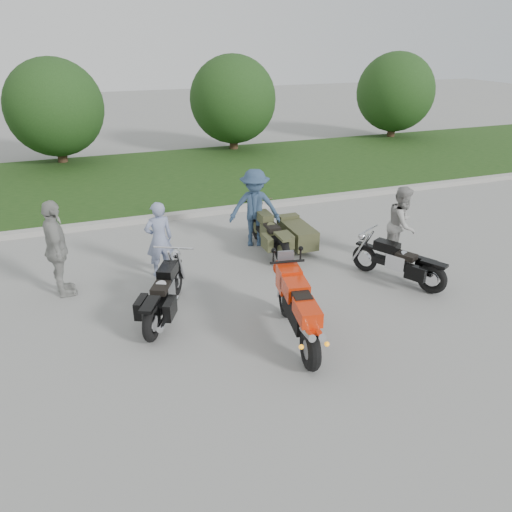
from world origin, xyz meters
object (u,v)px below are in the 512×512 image
object	(u,v)px
sportbike_red	(298,309)
person_denim	(255,208)
person_stripe	(159,239)
person_back	(57,249)
cruiser_right	(401,264)
person_grey	(402,224)
cruiser_left	(163,297)
cruiser_sidecar	(286,235)

from	to	relation	value
sportbike_red	person_denim	xyz separation A→B (m)	(0.78, 4.19, 0.31)
sportbike_red	person_stripe	world-z (taller)	person_stripe
person_stripe	person_back	size ratio (longest dim) A/B	0.84
cruiser_right	person_grey	xyz separation A→B (m)	(0.64, 0.97, 0.45)
cruiser_left	cruiser_right	world-z (taller)	cruiser_left
cruiser_right	person_back	size ratio (longest dim) A/B	1.00
cruiser_left	cruiser_sidecar	xyz separation A→B (m)	(3.30, 2.06, -0.03)
sportbike_red	person_stripe	bearing A→B (deg)	126.21
cruiser_sidecar	person_grey	world-z (taller)	person_grey
person_grey	person_back	world-z (taller)	person_back
person_grey	person_back	xyz separation A→B (m)	(-7.21, 0.93, 0.11)
cruiser_sidecar	person_denim	world-z (taller)	person_denim
person_grey	person_stripe	bearing A→B (deg)	128.16
cruiser_right	person_stripe	bearing A→B (deg)	127.43
person_stripe	cruiser_sidecar	bearing A→B (deg)	178.85
person_grey	cruiser_right	bearing A→B (deg)	-162.91
sportbike_red	cruiser_sidecar	bearing A→B (deg)	78.97
sportbike_red	person_grey	size ratio (longest dim) A/B	1.31
cruiser_left	person_denim	xyz separation A→B (m)	(2.73, 2.67, 0.50)
sportbike_red	person_denim	distance (m)	4.27
cruiser_left	cruiser_sidecar	size ratio (longest dim) A/B	0.91
cruiser_right	person_back	world-z (taller)	person_back
sportbike_red	cruiser_left	bearing A→B (deg)	151.61
cruiser_sidecar	person_stripe	bearing A→B (deg)	-175.17
cruiser_left	sportbike_red	bearing A→B (deg)	-11.25
cruiser_left	cruiser_right	bearing A→B (deg)	23.32
sportbike_red	person_grey	distance (m)	4.18
person_grey	person_denim	distance (m)	3.41
person_denim	cruiser_sidecar	bearing A→B (deg)	-26.33
cruiser_sidecar	person_grey	size ratio (longest dim) A/B	1.32
cruiser_sidecar	person_back	bearing A→B (deg)	-174.83
cruiser_sidecar	person_grey	bearing A→B (deg)	-32.09
person_grey	cruiser_sidecar	bearing A→B (deg)	108.23
cruiser_left	person_stripe	world-z (taller)	person_stripe
cruiser_sidecar	person_grey	xyz separation A→B (m)	(2.20, -1.38, 0.45)
cruiser_sidecar	person_denim	xyz separation A→B (m)	(-0.57, 0.60, 0.53)
person_denim	sportbike_red	bearing A→B (deg)	-80.27
person_grey	person_back	distance (m)	7.27
cruiser_right	person_back	distance (m)	6.87
sportbike_red	person_stripe	xyz separation A→B (m)	(-1.67, 3.33, 0.18)
cruiser_right	cruiser_left	bearing A→B (deg)	148.63
sportbike_red	cruiser_right	bearing A→B (deg)	32.57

